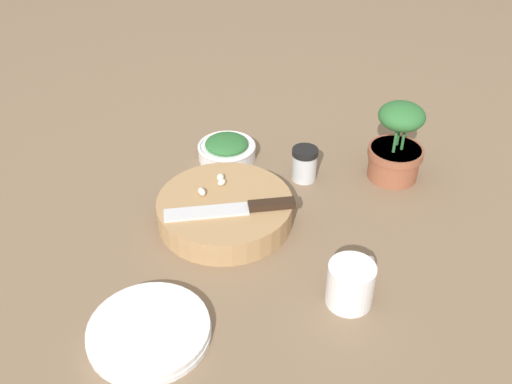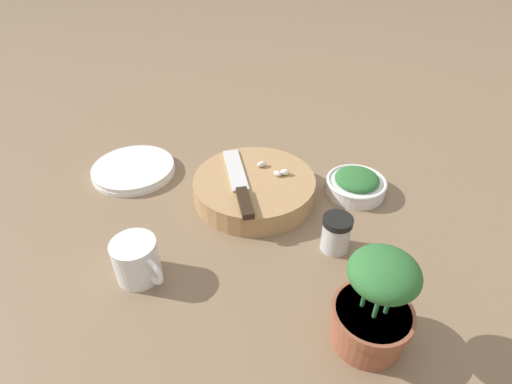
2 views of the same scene
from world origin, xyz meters
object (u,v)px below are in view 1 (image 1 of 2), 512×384
at_px(cutting_board, 225,210).
at_px(herb_bowl, 227,149).
at_px(chef_knife, 238,208).
at_px(plate_stack, 149,331).
at_px(coffee_mug, 351,284).
at_px(spice_jar, 304,164).
at_px(garlic_cloves, 214,184).
at_px(potted_herb, 397,146).

bearing_deg(cutting_board, herb_bowl, -164.18).
bearing_deg(chef_knife, plate_stack, 143.71).
relative_size(cutting_board, coffee_mug, 2.58).
xyz_separation_m(chef_knife, plate_stack, (0.27, -0.07, -0.04)).
bearing_deg(spice_jar, coffee_mug, 22.68).
relative_size(chef_knife, garlic_cloves, 3.00).
bearing_deg(cutting_board, chef_knife, 55.18).
height_order(spice_jar, plate_stack, spice_jar).
distance_m(coffee_mug, plate_stack, 0.32).
relative_size(garlic_cloves, plate_stack, 0.41).
xyz_separation_m(garlic_cloves, plate_stack, (0.33, 0.00, -0.05)).
distance_m(herb_bowl, coffee_mug, 0.48).
bearing_deg(coffee_mug, herb_bowl, -138.71).
height_order(garlic_cloves, plate_stack, garlic_cloves).
xyz_separation_m(coffee_mug, potted_herb, (-0.38, 0.05, 0.04)).
relative_size(cutting_board, plate_stack, 1.35).
bearing_deg(potted_herb, cutting_board, -52.36).
height_order(cutting_board, spice_jar, spice_jar).
xyz_separation_m(plate_stack, potted_herb, (-0.52, 0.33, 0.06)).
relative_size(herb_bowl, coffee_mug, 1.30).
bearing_deg(cutting_board, spice_jar, 145.71).
relative_size(garlic_cloves, coffee_mug, 0.78).
height_order(cutting_board, coffee_mug, coffee_mug).
xyz_separation_m(cutting_board, herb_bowl, (-0.21, -0.06, -0.00)).
height_order(cutting_board, potted_herb, potted_herb).
xyz_separation_m(coffee_mug, plate_stack, (0.15, -0.29, -0.03)).
distance_m(herb_bowl, plate_stack, 0.51).
relative_size(herb_bowl, spice_jar, 1.79).
bearing_deg(chef_knife, spice_jar, -46.22).
height_order(coffee_mug, potted_herb, potted_herb).
relative_size(chef_knife, plate_stack, 1.22).
height_order(cutting_board, chef_knife, chef_knife).
distance_m(cutting_board, coffee_mug, 0.29).
relative_size(cutting_board, garlic_cloves, 3.31).
bearing_deg(chef_knife, potted_herb, -69.05).
xyz_separation_m(chef_knife, herb_bowl, (-0.23, -0.09, -0.03)).
bearing_deg(potted_herb, herb_bowl, -86.95).
distance_m(coffee_mug, potted_herb, 0.38).
height_order(garlic_cloves, coffee_mug, coffee_mug).
bearing_deg(coffee_mug, chef_knife, -119.06).
xyz_separation_m(herb_bowl, coffee_mug, (0.36, 0.31, 0.01)).
height_order(spice_jar, coffee_mug, coffee_mug).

